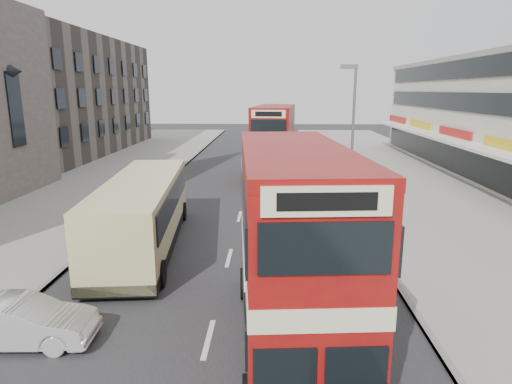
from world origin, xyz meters
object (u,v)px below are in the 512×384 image
(coach, at_px, (143,211))
(pedestrian_near, at_px, (387,205))
(car_left_front, at_px, (21,322))
(car_right_a, at_px, (331,197))
(bus_second, at_px, (274,143))
(cyclist, at_px, (308,177))
(car_right_b, at_px, (318,176))
(street_lamp, at_px, (352,122))
(bus_main, at_px, (293,247))

(coach, relative_size, pedestrian_near, 6.70)
(car_left_front, xyz_separation_m, car_right_a, (10.07, 14.01, 0.10))
(bus_second, height_order, car_right_a, bus_second)
(car_right_a, distance_m, cyclist, 6.52)
(bus_second, height_order, coach, bus_second)
(cyclist, bearing_deg, coach, -126.25)
(coach, xyz_separation_m, car_right_a, (8.88, 6.47, -0.91))
(car_right_b, bearing_deg, car_right_a, -0.04)
(car_left_front, relative_size, car_right_b, 0.82)
(bus_second, height_order, pedestrian_near, bus_second)
(street_lamp, height_order, car_left_front, street_lamp)
(bus_main, relative_size, car_left_front, 2.41)
(street_lamp, xyz_separation_m, cyclist, (-2.22, 4.08, -4.17))
(bus_second, relative_size, car_right_b, 2.10)
(street_lamp, distance_m, pedestrian_near, 6.24)
(bus_main, distance_m, cyclist, 20.28)
(coach, bearing_deg, car_left_front, -104.63)
(bus_second, relative_size, pedestrian_near, 6.15)
(coach, bearing_deg, pedestrian_near, 13.93)
(bus_second, xyz_separation_m, car_right_a, (3.20, -8.52, -2.07))
(bus_second, distance_m, car_left_front, 23.65)
(car_right_a, bearing_deg, car_left_front, -39.55)
(car_left_front, distance_m, cyclist, 22.48)
(street_lamp, relative_size, car_right_b, 1.72)
(car_right_a, bearing_deg, pedestrian_near, 42.48)
(street_lamp, bearing_deg, pedestrian_near, -77.02)
(car_right_a, xyz_separation_m, car_right_b, (-0.03, 6.73, -0.08))
(street_lamp, relative_size, car_right_a, 1.59)
(car_right_b, distance_m, pedestrian_near, 9.49)
(coach, xyz_separation_m, car_left_front, (-1.18, -7.53, -1.01))
(pedestrian_near, bearing_deg, cyclist, -109.54)
(bus_main, bearing_deg, car_right_a, -106.14)
(bus_main, xyz_separation_m, coach, (-6.06, 7.13, -1.05))
(bus_second, xyz_separation_m, coach, (-5.69, -14.99, -1.16))
(pedestrian_near, bearing_deg, bus_main, 24.40)
(bus_second, xyz_separation_m, cyclist, (2.39, -2.05, -2.20))
(coach, xyz_separation_m, cyclist, (8.08, 12.95, -1.03))
(bus_second, relative_size, cyclist, 5.28)
(street_lamp, bearing_deg, car_right_b, 108.42)
(bus_main, relative_size, car_right_b, 1.99)
(car_left_front, distance_m, car_right_a, 17.25)
(pedestrian_near, bearing_deg, car_right_b, -114.48)
(bus_second, bearing_deg, cyclist, 144.98)
(bus_main, distance_m, pedestrian_near, 12.52)
(car_right_b, xyz_separation_m, pedestrian_near, (2.55, -9.14, 0.30))
(street_lamp, height_order, cyclist, street_lamp)
(bus_main, bearing_deg, street_lamp, -109.26)
(bus_main, relative_size, coach, 0.87)
(street_lamp, distance_m, cyclist, 6.24)
(street_lamp, height_order, pedestrian_near, street_lamp)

